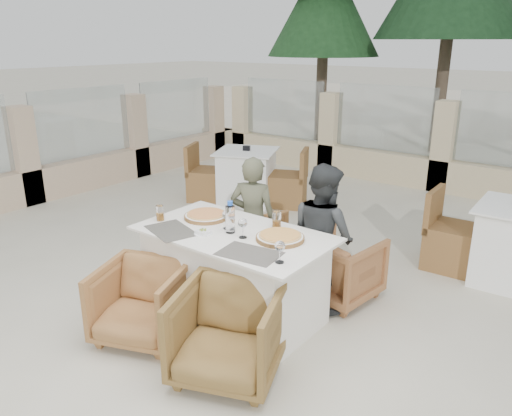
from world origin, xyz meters
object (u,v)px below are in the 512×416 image
Objects in this scene: armchair_near_left at (142,302)px; wine_glass_corner at (280,251)px; diner_left at (253,221)px; pizza_right at (280,237)px; olive_dish at (203,231)px; beer_glass_right at (277,220)px; bg_table_a at (247,177)px; armchair_far_left at (277,246)px; wine_glass_centre at (227,218)px; armchair_near_right at (228,333)px; wine_glass_near at (243,227)px; pizza_left at (206,215)px; beer_glass_left at (160,213)px; diner_right at (323,236)px; dining_table at (234,275)px; armchair_far_right at (340,267)px; water_bottle at (230,217)px.

wine_glass_corner is at bearing 1.84° from armchair_near_left.
wine_glass_corner is 0.15× the size of diner_left.
olive_dish is at bearing -153.80° from pizza_right.
wine_glass_corner is at bearing -52.65° from beer_glass_right.
armchair_far_left is at bearing -68.23° from bg_table_a.
pizza_right is 2.08× the size of wine_glass_centre.
wine_glass_near is at bearing 98.52° from armchair_near_right.
pizza_left is 0.66m from beer_glass_right.
wine_glass_near is at bearing -105.52° from beer_glass_right.
beer_glass_right is at bearing 26.65° from beer_glass_left.
diner_right is at bearing -63.35° from bg_table_a.
pizza_right is 0.88m from armchair_near_right.
pizza_left is at bearing 164.62° from wine_glass_centre.
wine_glass_corner is 0.68m from armchair_near_right.
olive_dish reaches higher than dining_table.
pizza_left is 0.53× the size of armchair_near_right.
wine_glass_centre reaches higher than beer_glass_right.
dining_table is at bearing 64.39° from armchair_far_right.
wine_glass_centre is at bearing 162.36° from wine_glass_near.
armchair_far_left is 0.47× the size of diner_right.
pizza_right is 0.44m from water_bottle.
wine_glass_corner is at bearing -3.32° from beer_glass_left.
wine_glass_near is 1.13m from armchair_far_right.
diner_right reaches higher than armchair_far_left.
beer_glass_left reaches higher than armchair_near_left.
wine_glass_corner is (0.24, -0.35, 0.07)m from pizza_right.
diner_right is at bearing 53.96° from dining_table.
armchair_far_left is (-0.20, 0.96, -0.63)m from water_bottle.
wine_glass_near is 0.83m from beer_glass_left.
armchair_near_left is at bearing -121.44° from beer_glass_right.
diner_left reaches higher than pizza_left.
wine_glass_near is 1.00× the size of wine_glass_corner.
wine_glass_near reaches higher than olive_dish.
armchair_far_left is (-0.12, 0.91, -0.59)m from wine_glass_centre.
wine_glass_centre reaches higher than bg_table_a.
armchair_near_right is 1.52m from diner_left.
armchair_far_right is 0.98× the size of armchair_near_left.
water_bottle is 0.40× the size of armchair_near_left.
wine_glass_corner is 1.23m from armchair_far_right.
dining_table is 0.98× the size of bg_table_a.
pizza_right is 0.31m from wine_glass_near.
wine_glass_centre is at bearing 18.54° from beer_glass_left.
wine_glass_corner is 1.33m from beer_glass_left.
dining_table is at bearing -16.72° from wine_glass_centre.
armchair_near_right is at bearing -74.76° from beer_glass_right.
beer_glass_right is at bearing 127.35° from wine_glass_corner.
beer_glass_right is at bearing 83.62° from armchair_near_right.
armchair_far_right is (0.54, 0.84, -0.09)m from dining_table.
beer_glass_left is (-1.08, -0.27, 0.04)m from pizza_right.
pizza_left is 2.88m from bg_table_a.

